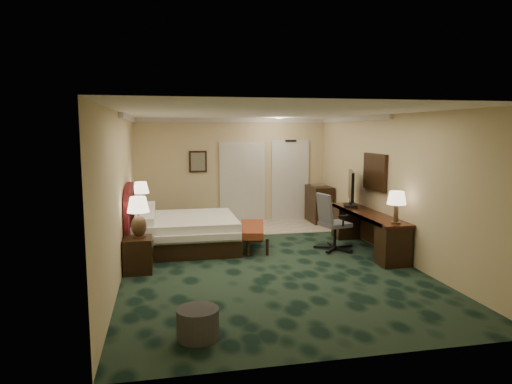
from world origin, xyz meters
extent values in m
cube|color=black|center=(0.00, 0.00, 0.00)|extent=(5.00, 7.50, 0.00)
cube|color=white|center=(0.00, 0.00, 2.70)|extent=(5.00, 7.50, 0.00)
cube|color=#D1BE8C|center=(0.00, 3.75, 1.35)|extent=(5.00, 0.00, 2.70)
cube|color=#D1BE8C|center=(0.00, -3.75, 1.35)|extent=(5.00, 0.00, 2.70)
cube|color=#D1BE8C|center=(-2.50, 0.00, 1.35)|extent=(0.00, 7.50, 2.70)
cube|color=#D1BE8C|center=(2.50, 0.00, 1.35)|extent=(0.00, 7.50, 2.70)
cube|color=beige|center=(0.90, 2.90, 0.01)|extent=(3.20, 1.70, 0.01)
cube|color=silver|center=(1.55, 3.72, 1.05)|extent=(1.02, 0.06, 2.18)
cube|color=beige|center=(0.25, 3.71, 1.05)|extent=(1.20, 0.06, 2.10)
cube|color=slate|center=(-0.90, 3.71, 1.60)|extent=(0.45, 0.06, 0.55)
cube|color=white|center=(2.46, 0.60, 1.55)|extent=(0.05, 0.95, 0.75)
cube|color=silver|center=(-1.38, 1.20, 0.32)|extent=(2.04, 1.90, 0.65)
cube|color=black|center=(-2.24, -0.21, 0.30)|extent=(0.47, 0.54, 0.59)
cube|color=black|center=(-2.25, 2.37, 0.29)|extent=(0.46, 0.53, 0.58)
cube|color=brown|center=(-0.05, 0.93, 0.23)|extent=(0.75, 1.44, 0.46)
cylinder|color=#2C2C2E|center=(-1.44, -2.94, 0.18)|extent=(0.62, 0.62, 0.35)
cube|color=black|center=(2.20, 0.34, 0.38)|extent=(0.57, 2.64, 0.76)
cube|color=black|center=(2.16, 1.08, 1.15)|extent=(0.41, 0.96, 0.77)
cube|color=black|center=(2.20, 3.20, 0.48)|extent=(0.50, 0.90, 0.95)
camera|label=1|loc=(-1.80, -8.00, 2.39)|focal=32.00mm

